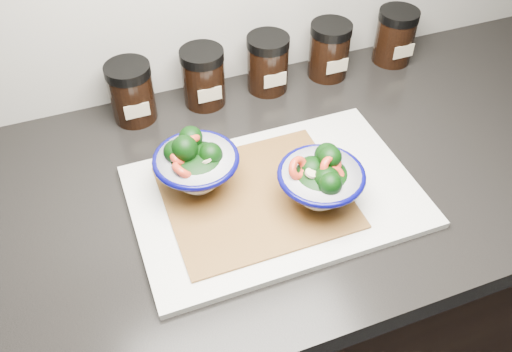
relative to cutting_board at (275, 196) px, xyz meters
name	(u,v)px	position (x,y,z in m)	size (l,w,h in m)	color
cabinet	(324,303)	(0.16, 0.05, -0.48)	(3.43, 0.58, 0.86)	black
countertop	(347,165)	(0.16, 0.05, -0.03)	(3.50, 0.60, 0.04)	black
cutting_board	(275,196)	(0.00, 0.00, 0.00)	(0.45, 0.30, 0.01)	silver
bamboo_mat	(256,197)	(-0.03, 0.00, 0.01)	(0.28, 0.24, 0.00)	olive
bowl_left	(196,165)	(-0.11, 0.06, 0.05)	(0.14, 0.14, 0.10)	white
bowl_right	(321,181)	(0.06, -0.04, 0.05)	(0.13, 0.13, 0.10)	white
spice_jar_a	(132,92)	(-0.17, 0.29, 0.05)	(0.08, 0.08, 0.11)	black
spice_jar_b	(203,77)	(-0.03, 0.29, 0.05)	(0.08, 0.08, 0.11)	black
spice_jar_c	(268,63)	(0.10, 0.29, 0.05)	(0.08, 0.08, 0.11)	black
spice_jar_d	(329,50)	(0.23, 0.29, 0.05)	(0.08, 0.08, 0.11)	black
spice_jar_e	(395,36)	(0.38, 0.29, 0.05)	(0.08, 0.08, 0.11)	black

